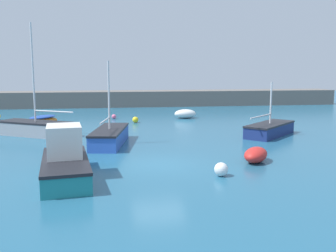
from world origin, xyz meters
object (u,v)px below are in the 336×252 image
(motorboat_with_cabin, at_px, (65,161))
(rowboat_with_red_cover, at_px, (43,120))
(sailboat_tall_mast, at_px, (36,128))
(mooring_buoy_yellow, at_px, (135,120))
(dinghy_near_pier, at_px, (185,114))
(sailboat_twin_hulled, at_px, (110,136))
(mooring_buoy_white, at_px, (221,169))
(sailboat_short_mast, at_px, (270,129))
(fishing_dinghy_green, at_px, (256,155))
(mooring_buoy_pink, at_px, (114,117))

(motorboat_with_cabin, bearing_deg, rowboat_with_red_cover, -174.67)
(sailboat_tall_mast, xyz_separation_m, mooring_buoy_yellow, (7.20, 5.37, -0.28))
(dinghy_near_pier, relative_size, sailboat_twin_hulled, 0.39)
(mooring_buoy_white, bearing_deg, rowboat_with_red_cover, 121.29)
(sailboat_short_mast, height_order, sailboat_twin_hulled, sailboat_twin_hulled)
(rowboat_with_red_cover, height_order, sailboat_twin_hulled, sailboat_twin_hulled)
(fishing_dinghy_green, distance_m, mooring_buoy_yellow, 15.65)
(mooring_buoy_white, bearing_deg, sailboat_tall_mast, 129.99)
(dinghy_near_pier, bearing_deg, mooring_buoy_pink, 170.47)
(mooring_buoy_pink, bearing_deg, fishing_dinghy_green, -69.29)
(motorboat_with_cabin, bearing_deg, dinghy_near_pier, 147.19)
(sailboat_short_mast, height_order, mooring_buoy_white, sailboat_short_mast)
(rowboat_with_red_cover, xyz_separation_m, sailboat_twin_hulled, (5.43, -8.91, 0.09))
(sailboat_short_mast, distance_m, mooring_buoy_white, 11.04)
(dinghy_near_pier, bearing_deg, rowboat_with_red_cover, -172.54)
(dinghy_near_pier, bearing_deg, sailboat_short_mast, -73.34)
(fishing_dinghy_green, bearing_deg, mooring_buoy_yellow, 56.64)
(fishing_dinghy_green, height_order, motorboat_with_cabin, motorboat_with_cabin)
(dinghy_near_pier, bearing_deg, motorboat_with_cabin, -119.83)
(sailboat_tall_mast, bearing_deg, sailboat_twin_hulled, 173.57)
(rowboat_with_red_cover, height_order, mooring_buoy_white, rowboat_with_red_cover)
(fishing_dinghy_green, xyz_separation_m, rowboat_with_red_cover, (-12.51, 14.55, 0.04))
(mooring_buoy_pink, bearing_deg, mooring_buoy_white, -77.72)
(sailboat_twin_hulled, bearing_deg, mooring_buoy_yellow, -3.16)
(sailboat_short_mast, xyz_separation_m, sailboat_twin_hulled, (-10.90, -1.39, 0.05))
(sailboat_twin_hulled, relative_size, mooring_buoy_white, 9.30)
(sailboat_tall_mast, relative_size, rowboat_with_red_cover, 2.39)
(mooring_buoy_white, height_order, mooring_buoy_yellow, mooring_buoy_white)
(motorboat_with_cabin, distance_m, mooring_buoy_yellow, 16.76)
(dinghy_near_pier, relative_size, motorboat_with_cabin, 0.40)
(dinghy_near_pier, bearing_deg, fishing_dinghy_green, -94.14)
(motorboat_with_cabin, bearing_deg, mooring_buoy_pink, 166.07)
(fishing_dinghy_green, xyz_separation_m, dinghy_near_pier, (-0.08, 17.16, 0.05))
(sailboat_twin_hulled, bearing_deg, mooring_buoy_white, -138.71)
(sailboat_tall_mast, distance_m, mooring_buoy_yellow, 8.99)
(sailboat_short_mast, relative_size, mooring_buoy_yellow, 9.03)
(sailboat_short_mast, relative_size, rowboat_with_red_cover, 1.48)
(sailboat_tall_mast, distance_m, dinghy_near_pier, 14.27)
(mooring_buoy_white, bearing_deg, sailboat_short_mast, 55.76)
(sailboat_twin_hulled, height_order, mooring_buoy_pink, sailboat_twin_hulled)
(sailboat_short_mast, bearing_deg, mooring_buoy_pink, 91.21)
(sailboat_short_mast, distance_m, dinghy_near_pier, 10.86)
(rowboat_with_red_cover, bearing_deg, dinghy_near_pier, 137.31)
(rowboat_with_red_cover, distance_m, motorboat_with_cabin, 16.36)
(sailboat_twin_hulled, height_order, mooring_buoy_white, sailboat_twin_hulled)
(sailboat_tall_mast, relative_size, motorboat_with_cabin, 1.44)
(motorboat_with_cabin, bearing_deg, mooring_buoy_yellow, 158.80)
(sailboat_twin_hulled, xyz_separation_m, mooring_buoy_yellow, (2.17, 9.22, -0.24))
(sailboat_twin_hulled, bearing_deg, sailboat_tall_mast, 62.67)
(fishing_dinghy_green, height_order, mooring_buoy_yellow, fishing_dinghy_green)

